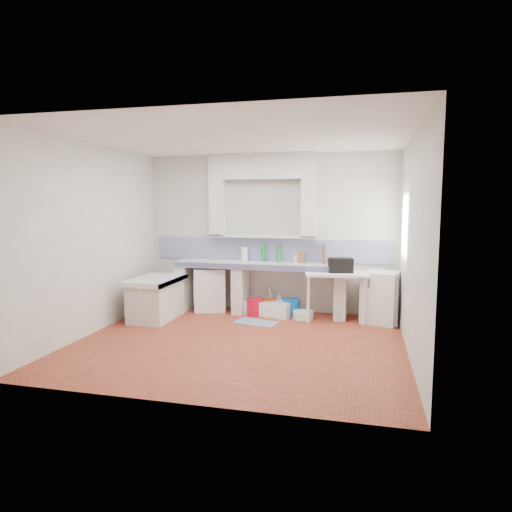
% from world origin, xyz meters
% --- Properties ---
extents(floor, '(4.50, 4.50, 0.00)m').
position_xyz_m(floor, '(0.00, 0.00, 0.00)').
color(floor, '#9F4029').
rests_on(floor, ground).
extents(ceiling, '(4.50, 4.50, 0.00)m').
position_xyz_m(ceiling, '(0.00, 0.00, 2.80)').
color(ceiling, silver).
rests_on(ceiling, ground).
extents(wall_back, '(4.50, 0.00, 4.50)m').
position_xyz_m(wall_back, '(0.00, 2.00, 1.40)').
color(wall_back, silver).
rests_on(wall_back, ground).
extents(wall_front, '(4.50, 0.00, 4.50)m').
position_xyz_m(wall_front, '(0.00, -2.00, 1.40)').
color(wall_front, silver).
rests_on(wall_front, ground).
extents(wall_left, '(0.00, 4.50, 4.50)m').
position_xyz_m(wall_left, '(-2.25, 0.00, 1.40)').
color(wall_left, silver).
rests_on(wall_left, ground).
extents(wall_right, '(0.00, 4.50, 4.50)m').
position_xyz_m(wall_right, '(2.25, 0.00, 1.40)').
color(wall_right, silver).
rests_on(wall_right, ground).
extents(alcove_mass, '(1.90, 0.25, 0.45)m').
position_xyz_m(alcove_mass, '(-0.10, 1.88, 2.58)').
color(alcove_mass, silver).
rests_on(alcove_mass, ground).
extents(window_frame, '(0.35, 0.86, 1.06)m').
position_xyz_m(window_frame, '(2.42, 1.20, 1.60)').
color(window_frame, '#3B1F12').
rests_on(window_frame, ground).
extents(lace_valance, '(0.01, 0.84, 0.24)m').
position_xyz_m(lace_valance, '(2.28, 1.20, 1.98)').
color(lace_valance, white).
rests_on(lace_valance, ground).
extents(counter_slab, '(3.00, 0.60, 0.08)m').
position_xyz_m(counter_slab, '(-0.10, 1.70, 0.86)').
color(counter_slab, white).
rests_on(counter_slab, ground).
extents(counter_lip, '(3.00, 0.04, 0.10)m').
position_xyz_m(counter_lip, '(-0.10, 1.42, 0.86)').
color(counter_lip, navy).
rests_on(counter_lip, ground).
extents(counter_pier_left, '(0.20, 0.55, 0.82)m').
position_xyz_m(counter_pier_left, '(-1.50, 1.70, 0.41)').
color(counter_pier_left, silver).
rests_on(counter_pier_left, ground).
extents(counter_pier_mid, '(0.20, 0.55, 0.82)m').
position_xyz_m(counter_pier_mid, '(-0.45, 1.70, 0.41)').
color(counter_pier_mid, silver).
rests_on(counter_pier_mid, ground).
extents(counter_pier_right, '(0.20, 0.55, 0.82)m').
position_xyz_m(counter_pier_right, '(1.30, 1.70, 0.41)').
color(counter_pier_right, silver).
rests_on(counter_pier_right, ground).
extents(peninsula_top, '(0.70, 1.10, 0.08)m').
position_xyz_m(peninsula_top, '(-1.70, 0.90, 0.66)').
color(peninsula_top, white).
rests_on(peninsula_top, ground).
extents(peninsula_base, '(0.60, 1.00, 0.62)m').
position_xyz_m(peninsula_base, '(-1.70, 0.90, 0.31)').
color(peninsula_base, silver).
rests_on(peninsula_base, ground).
extents(peninsula_lip, '(0.04, 1.10, 0.10)m').
position_xyz_m(peninsula_lip, '(-1.37, 0.90, 0.66)').
color(peninsula_lip, navy).
rests_on(peninsula_lip, ground).
extents(backsplash, '(4.27, 0.03, 0.40)m').
position_xyz_m(backsplash, '(0.00, 1.99, 1.10)').
color(backsplash, navy).
rests_on(backsplash, ground).
extents(stove, '(0.67, 0.66, 0.78)m').
position_xyz_m(stove, '(-1.02, 1.72, 0.39)').
color(stove, white).
rests_on(stove, ground).
extents(sink, '(0.98, 0.68, 0.22)m').
position_xyz_m(sink, '(0.05, 1.66, 0.11)').
color(sink, white).
rests_on(sink, ground).
extents(side_table, '(1.05, 0.69, 0.04)m').
position_xyz_m(side_table, '(1.23, 1.45, 0.41)').
color(side_table, white).
rests_on(side_table, ground).
extents(fridge, '(0.67, 0.67, 0.84)m').
position_xyz_m(fridge, '(1.95, 1.55, 0.42)').
color(fridge, white).
rests_on(fridge, ground).
extents(bucket_red, '(0.32, 0.32, 0.29)m').
position_xyz_m(bucket_red, '(-0.15, 1.56, 0.14)').
color(bucket_red, red).
rests_on(bucket_red, ground).
extents(bucket_orange, '(0.30, 0.30, 0.26)m').
position_xyz_m(bucket_orange, '(0.05, 1.69, 0.13)').
color(bucket_orange, '#C55918').
rests_on(bucket_orange, ground).
extents(bucket_blue, '(0.38, 0.38, 0.29)m').
position_xyz_m(bucket_blue, '(0.46, 1.67, 0.14)').
color(bucket_blue, blue).
rests_on(bucket_blue, ground).
extents(basin_white, '(0.44, 0.44, 0.13)m').
position_xyz_m(basin_white, '(0.70, 1.48, 0.07)').
color(basin_white, white).
rests_on(basin_white, ground).
extents(water_bottle_a, '(0.11, 0.11, 0.34)m').
position_xyz_m(water_bottle_a, '(0.07, 1.85, 0.17)').
color(water_bottle_a, silver).
rests_on(water_bottle_a, ground).
extents(water_bottle_b, '(0.10, 0.10, 0.31)m').
position_xyz_m(water_bottle_b, '(0.22, 1.85, 0.15)').
color(water_bottle_b, silver).
rests_on(water_bottle_b, ground).
extents(black_bag, '(0.42, 0.30, 0.24)m').
position_xyz_m(black_bag, '(1.30, 1.44, 0.93)').
color(black_bag, black).
rests_on(black_bag, side_table).
extents(green_bottle_a, '(0.10, 0.10, 0.34)m').
position_xyz_m(green_bottle_a, '(-0.07, 1.85, 1.07)').
color(green_bottle_a, '#1C722D').
rests_on(green_bottle_a, counter_slab).
extents(green_bottle_b, '(0.09, 0.09, 0.32)m').
position_xyz_m(green_bottle_b, '(0.20, 1.85, 1.06)').
color(green_bottle_b, '#1C722D').
rests_on(green_bottle_b, counter_slab).
extents(knife_block, '(0.11, 0.10, 0.20)m').
position_xyz_m(knife_block, '(0.61, 1.82, 1.00)').
color(knife_block, brown).
rests_on(knife_block, counter_slab).
extents(cutting_board, '(0.07, 0.24, 0.33)m').
position_xyz_m(cutting_board, '(1.00, 1.85, 1.07)').
color(cutting_board, brown).
rests_on(cutting_board, counter_slab).
extents(paper_towel, '(0.16, 0.16, 0.25)m').
position_xyz_m(paper_towel, '(-0.42, 1.85, 1.02)').
color(paper_towel, white).
rests_on(paper_towel, counter_slab).
extents(soap_bottle, '(0.11, 0.12, 0.19)m').
position_xyz_m(soap_bottle, '(0.52, 1.85, 1.00)').
color(soap_bottle, white).
rests_on(soap_bottle, counter_slab).
extents(rug, '(0.76, 0.54, 0.01)m').
position_xyz_m(rug, '(-0.01, 1.05, 0.01)').
color(rug, '#2B5294').
rests_on(rug, ground).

